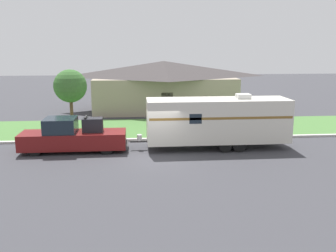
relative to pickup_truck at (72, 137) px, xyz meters
The scene contains 8 objects.
ground_plane 5.21m from the pickup_truck, 17.88° to the right, with size 120.00×120.00×0.00m, color #38383D.
curb_strip 5.41m from the pickup_truck, 23.95° to the left, with size 80.00×0.30×0.14m.
lawn_strip 7.65m from the pickup_truck, 49.97° to the left, with size 80.00×7.00×0.03m.
house_across_street 15.58m from the pickup_truck, 65.50° to the left, with size 13.94×8.02×4.64m.
pickup_truck is the anchor object (origin of this frame).
travel_trailer 8.58m from the pickup_truck, ahead, with size 9.41×2.32×3.25m.
mailbox 10.39m from the pickup_truck, 16.28° to the left, with size 0.48×0.20×1.24m.
tree_in_yard 6.53m from the pickup_truck, 99.26° to the left, with size 2.39×2.39×4.39m.
Camera 1 is at (-1.24, -19.91, 6.04)m, focal length 40.00 mm.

